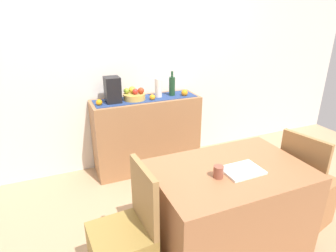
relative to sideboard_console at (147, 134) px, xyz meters
name	(u,v)px	position (x,y,z in m)	size (l,w,h in m)	color
ground_plane	(179,209)	(0.01, -0.92, -0.45)	(6.40, 6.40, 0.02)	tan
room_wall_rear	(139,55)	(0.01, 0.26, 0.91)	(6.40, 0.06, 2.70)	silver
sideboard_console	(147,134)	(0.00, 0.00, 0.00)	(1.26, 0.42, 0.89)	#986942
table_runner	(146,98)	(0.00, 0.00, 0.45)	(1.19, 0.32, 0.01)	navy
fruit_bowl	(134,97)	(-0.14, 0.00, 0.48)	(0.25, 0.25, 0.07)	gold
apple_center	(141,91)	(-0.07, -0.03, 0.55)	(0.07, 0.07, 0.07)	#A63519
apple_left	(135,91)	(-0.13, -0.03, 0.55)	(0.06, 0.06, 0.06)	red
apple_upper	(126,91)	(-0.21, 0.04, 0.55)	(0.07, 0.07, 0.07)	olive
apple_right	(132,90)	(-0.15, 0.04, 0.56)	(0.08, 0.08, 0.08)	gold
wine_bottle	(172,86)	(0.33, 0.00, 0.56)	(0.07, 0.07, 0.29)	#1A4023
coffee_maker	(113,90)	(-0.38, 0.00, 0.59)	(0.16, 0.18, 0.28)	black
ceramic_vase	(158,88)	(0.16, 0.00, 0.56)	(0.08, 0.08, 0.22)	silver
orange_loose_near_bowl	(184,93)	(0.46, -0.07, 0.48)	(0.08, 0.08, 0.08)	orange
orange_loose_end	(99,102)	(-0.54, -0.05, 0.48)	(0.07, 0.07, 0.07)	orange
orange_loose_mid	(152,97)	(0.05, -0.08, 0.48)	(0.07, 0.07, 0.07)	orange
dining_table	(227,209)	(0.15, -1.50, -0.07)	(1.15, 0.77, 0.74)	#9C653F
open_book	(242,170)	(0.20, -1.57, 0.30)	(0.28, 0.21, 0.02)	white
coffee_cup	(218,172)	(0.00, -1.57, 0.34)	(0.07, 0.07, 0.09)	brown
chair_near_window	(124,252)	(-0.69, -1.50, -0.18)	(0.42, 0.42, 0.90)	olive
chair_by_corner	(304,196)	(0.99, -1.51, -0.18)	(0.48, 0.48, 0.90)	#A46B41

